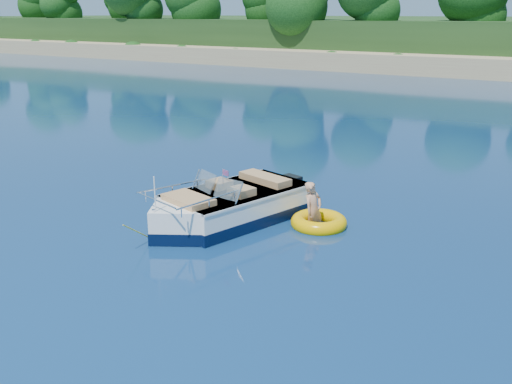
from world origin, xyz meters
TOP-DOWN VIEW (x-y plane):
  - ground at (0.00, 0.00)m, footprint 160.00×160.00m
  - treeline at (0.04, 41.01)m, footprint 150.00×7.12m
  - motorboat at (0.13, 0.22)m, footprint 2.69×4.95m
  - tow_tube at (2.09, 1.11)m, footprint 1.56×1.56m
  - boy at (1.99, 1.03)m, footprint 0.49×0.80m

SIDE VIEW (x-z plane):
  - ground at x=0.00m, z-range 0.00..0.00m
  - boy at x=1.99m, z-range -0.74..0.74m
  - tow_tube at x=2.09m, z-range -0.08..0.26m
  - motorboat at x=0.13m, z-range -0.52..1.17m
  - treeline at x=0.04m, z-range 1.45..9.64m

